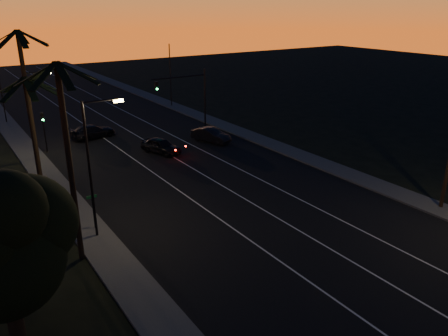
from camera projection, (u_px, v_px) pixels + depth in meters
road at (175, 162)px, 41.91m from camera, size 20.00×170.00×0.01m
sidewalk_left at (55, 187)px, 36.05m from camera, size 2.40×170.00×0.16m
sidewalk_right at (266, 142)px, 47.72m from camera, size 2.40×170.00×0.16m
lane_stripe_left at (147, 168)px, 40.35m from camera, size 0.12×160.00×0.01m
lane_stripe_mid at (180, 161)px, 42.17m from camera, size 0.12×160.00×0.01m
lane_stripe_right at (211, 154)px, 43.99m from camera, size 0.12×160.00×0.01m
bushy_tree at (4, 241)px, 18.11m from camera, size 6.30×5.30×8.30m
palm_near at (67, 145)px, 23.53m from camera, size 4.25×4.16×11.53m
palm_mid at (34, 136)px, 28.17m from camera, size 4.25×4.16×10.03m
palm_far at (28, 98)px, 32.88m from camera, size 4.25×4.16×12.53m
streetlight_left_near at (93, 159)px, 26.69m from camera, size 2.55×0.26×9.00m
streetlight_left_far at (32, 109)px, 40.79m from camera, size 2.55×0.26×8.50m
street_sign at (93, 208)px, 28.71m from camera, size 0.70×0.06×2.60m
signal_mast at (188, 89)px, 51.72m from camera, size 7.10×0.41×7.00m
signal_post at (43, 125)px, 43.72m from camera, size 0.28×0.37×4.20m
far_pole_left at (1, 88)px, 54.05m from camera, size 0.14×0.14×9.00m
far_pole_right at (170, 76)px, 63.17m from camera, size 0.14×0.14×9.00m
lead_car at (161, 146)px, 44.21m from camera, size 3.37×5.24×1.52m
right_car at (211, 135)px, 47.85m from camera, size 3.02×4.85×1.51m
cross_car at (93, 132)px, 49.21m from camera, size 5.43×3.06×1.49m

